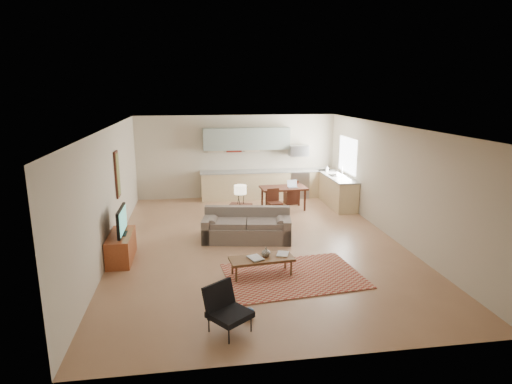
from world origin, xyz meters
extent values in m
plane|color=#95694A|center=(0.00, 0.00, 0.00)|extent=(9.00, 9.00, 0.00)
plane|color=white|center=(0.00, 0.00, 2.70)|extent=(9.00, 9.00, 0.00)
plane|color=#BBB098|center=(0.00, 4.50, 1.35)|extent=(6.50, 0.00, 6.50)
plane|color=#BBB098|center=(0.00, -4.50, 1.35)|extent=(6.50, 0.00, 6.50)
plane|color=#BBB098|center=(-3.25, 0.00, 1.35)|extent=(0.00, 9.00, 9.00)
plane|color=#BBB098|center=(3.25, 0.00, 1.35)|extent=(0.00, 9.00, 9.00)
cube|color=#A5A8AD|center=(2.00, 4.18, 0.45)|extent=(0.62, 0.62, 0.90)
cube|color=#A5A8AD|center=(2.00, 4.20, 1.55)|extent=(0.62, 0.40, 0.35)
cube|color=gray|center=(0.30, 4.33, 1.95)|extent=(2.80, 0.34, 0.70)
cube|color=white|center=(3.23, 3.00, 1.55)|extent=(0.02, 1.40, 1.05)
cube|color=maroon|center=(0.40, -1.95, 0.01)|extent=(2.73, 2.03, 0.02)
imported|color=maroon|center=(-0.45, -1.89, 0.38)|extent=(0.45, 0.47, 0.03)
imported|color=navy|center=(0.12, -1.68, 0.38)|extent=(0.41, 0.43, 0.02)
imported|color=black|center=(-0.12, -1.76, 0.46)|extent=(0.23, 0.23, 0.18)
imported|color=beige|center=(2.83, 3.71, 1.02)|extent=(0.10, 0.10, 0.19)
camera|label=1|loc=(-1.45, -9.36, 3.50)|focal=30.00mm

